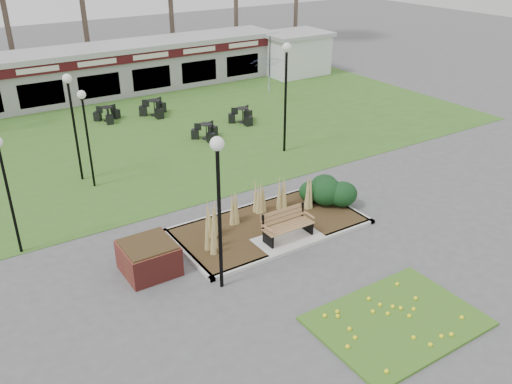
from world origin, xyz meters
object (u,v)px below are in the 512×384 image
bistro_set_c (243,118)px  patio_umbrella (270,75)px  lamp_post_near_left (3,170)px  bistro_set_b (206,134)px  food_pavilion (90,72)px  park_bench (287,224)px  lamp_post_far_right (286,74)px  lamp_post_mid_left (85,118)px  brick_planter (149,257)px  lamp_post_near_right (218,181)px  service_hut (295,53)px  bistro_set_a (108,116)px  lamp_post_mid_right (71,104)px  bistro_set_d (155,110)px

bistro_set_c → patio_umbrella: size_ratio=0.54×
lamp_post_near_left → bistro_set_b: 11.49m
food_pavilion → bistro_set_b: (2.27, -10.05, -1.21)m
park_bench → lamp_post_near_left: (-7.36, 3.92, 2.20)m
park_bench → food_pavilion: 19.73m
food_pavilion → lamp_post_far_right: size_ratio=5.09×
lamp_post_mid_left → bistro_set_c: size_ratio=2.64×
park_bench → patio_umbrella: size_ratio=0.63×
brick_planter → lamp_post_near_right: (1.40, -1.80, 2.79)m
service_hut → lamp_post_near_right: size_ratio=0.98×
brick_planter → lamp_post_near_left: lamp_post_near_left is taller
lamp_post_near_left → bistro_set_a: lamp_post_near_left is taller
lamp_post_near_left → lamp_post_far_right: size_ratio=0.79×
brick_planter → lamp_post_near_right: bearing=-52.1°
park_bench → bistro_set_a: 14.85m
lamp_post_near_right → lamp_post_mid_right: bearing=96.9°
brick_planter → patio_umbrella: bearing=44.1°
service_hut → bistro_set_b: bearing=-144.3°
service_hut → lamp_post_near_right: 25.08m
park_bench → bistro_set_a: park_bench is taller
lamp_post_near_right → bistro_set_d: (4.64, 15.42, -2.96)m
park_bench → lamp_post_near_left: 8.62m
bistro_set_c → bistro_set_d: size_ratio=0.92×
lamp_post_mid_right → bistro_set_c: (9.11, 2.49, -2.84)m
lamp_post_mid_right → lamp_post_far_right: bearing=-12.6°
bistro_set_b → service_hut: bearing=35.7°
lamp_post_near_right → lamp_post_mid_right: lamp_post_near_right is taller
bistro_set_a → service_hut: bearing=11.6°
bistro_set_b → patio_umbrella: 6.67m
lamp_post_near_right → lamp_post_mid_right: (-1.13, 9.33, -0.15)m
lamp_post_far_right → park_bench: bearing=-125.1°
lamp_post_mid_right → lamp_post_far_right: lamp_post_far_right is taller
food_pavilion → service_hut: bearing=-8.3°
lamp_post_mid_right → patio_umbrella: 13.00m
lamp_post_mid_right → brick_planter: bearing=-92.1°
brick_planter → food_pavilion: 19.49m
lamp_post_near_right → patio_umbrella: bearing=51.5°
service_hut → bistro_set_a: (-14.29, -2.92, -1.18)m
lamp_post_near_right → bistro_set_d: bearing=73.2°
bistro_set_b → bistro_set_d: bistro_set_d is taller
service_hut → lamp_post_far_right: 14.67m
lamp_post_mid_left → park_bench: bearing=-62.1°
brick_planter → patio_umbrella: (12.40, 12.00, 1.24)m
park_bench → lamp_post_far_right: size_ratio=0.35×
brick_planter → service_hut: size_ratio=0.34×
brick_planter → lamp_post_mid_left: (0.48, 6.64, 2.32)m
patio_umbrella → bistro_set_b: bearing=-151.7°
park_bench → food_pavilion: size_ratio=0.07×
food_pavilion → park_bench: bearing=-90.0°
brick_planter → bistro_set_c: bearing=46.9°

